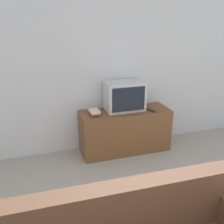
# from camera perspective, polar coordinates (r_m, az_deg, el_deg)

# --- Properties ---
(wall_back) EXTENTS (9.00, 0.06, 2.60)m
(wall_back) POSITION_cam_1_polar(r_m,az_deg,el_deg) (3.92, -0.88, 10.38)
(wall_back) COLOR silver
(wall_back) RESTS_ON ground_plane
(tv_stand) EXTENTS (1.34, 0.47, 0.64)m
(tv_stand) POSITION_cam_1_polar(r_m,az_deg,el_deg) (4.00, 2.85, -4.11)
(tv_stand) COLOR brown
(tv_stand) RESTS_ON ground_plane
(television) EXTENTS (0.57, 0.36, 0.43)m
(television) POSITION_cam_1_polar(r_m,az_deg,el_deg) (3.87, 2.72, 3.49)
(television) COLOR silver
(television) RESTS_ON tv_stand
(book_stack) EXTENTS (0.15, 0.22, 0.07)m
(book_stack) POSITION_cam_1_polar(r_m,az_deg,el_deg) (3.72, -3.91, -0.07)
(book_stack) COLOR #B72D28
(book_stack) RESTS_ON tv_stand
(remote_on_stand) EXTENTS (0.09, 0.18, 0.02)m
(remote_on_stand) POSITION_cam_1_polar(r_m,az_deg,el_deg) (3.92, 8.44, 0.44)
(remote_on_stand) COLOR #2D2D2D
(remote_on_stand) RESTS_ON tv_stand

